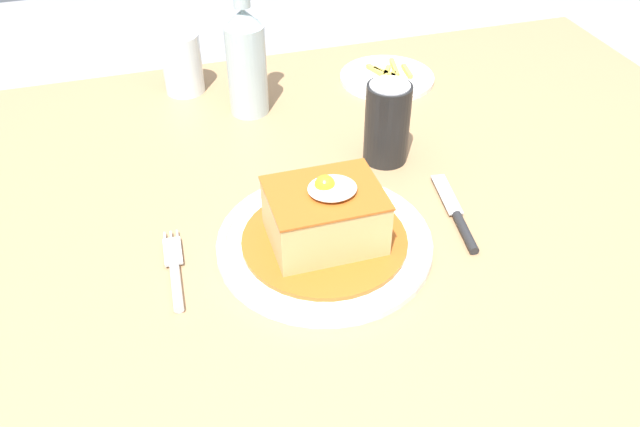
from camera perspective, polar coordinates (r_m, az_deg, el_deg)
name	(u,v)px	position (r m, az deg, el deg)	size (l,w,h in m)	color
dining_table	(350,246)	(0.99, 2.61, -2.86)	(1.30, 0.93, 0.73)	#A87F56
main_plate	(325,242)	(0.83, 0.40, -2.50)	(0.27, 0.27, 0.02)	white
sandwich_meal	(325,219)	(0.80, 0.43, -0.50)	(0.21, 0.21, 0.10)	#B75B1E
fork	(175,275)	(0.81, -12.52, -5.27)	(0.02, 0.14, 0.01)	silver
knife	(460,221)	(0.88, 12.10, -0.62)	(0.04, 0.17, 0.01)	#262628
soda_can	(387,123)	(0.96, 5.88, 7.86)	(0.07, 0.07, 0.12)	black
beer_bottle_clear	(246,56)	(1.07, -6.48, 13.50)	(0.06, 0.06, 0.27)	#ADC6CC
drinking_glass	(183,67)	(1.18, -11.90, 12.40)	(0.07, 0.07, 0.10)	gold
side_plate_fries	(387,77)	(1.21, 5.89, 11.73)	(0.17, 0.17, 0.02)	white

